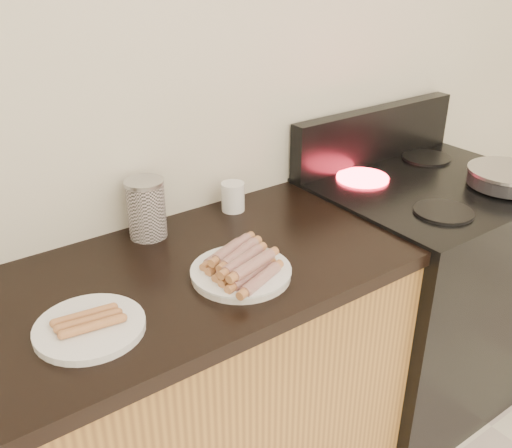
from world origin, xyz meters
TOP-DOWN VIEW (x-y plane):
  - wall_back at (0.00, 2.00)m, footprint 4.00×0.04m
  - stove at (0.78, 1.68)m, footprint 0.76×0.65m
  - stove_panel at (0.78, 1.96)m, footprint 0.76×0.06m
  - burner_near_left at (0.61, 1.51)m, footprint 0.18×0.18m
  - burner_near_right at (0.95, 1.51)m, footprint 0.18×0.18m
  - burner_far_left at (0.61, 1.84)m, footprint 0.18×0.18m
  - burner_far_right at (0.95, 1.84)m, footprint 0.18×0.18m
  - frying_pan at (0.94, 1.51)m, footprint 0.26×0.46m
  - main_plate at (-0.08, 1.58)m, footprint 0.26×0.26m
  - side_plate at (-0.47, 1.59)m, footprint 0.28×0.28m
  - hotdog_pile at (-0.08, 1.58)m, footprint 0.14×0.23m
  - plain_sausages at (-0.47, 1.59)m, footprint 0.13×0.09m
  - canister at (-0.17, 1.92)m, footprint 0.11×0.11m
  - mug at (0.12, 1.92)m, footprint 0.08×0.08m

SIDE VIEW (x-z plane):
  - stove at x=0.78m, z-range 0.00..0.91m
  - main_plate at x=-0.08m, z-range 0.90..0.92m
  - side_plate at x=-0.47m, z-range 0.90..0.92m
  - burner_near_left at x=0.61m, z-range 0.91..0.92m
  - burner_near_right at x=0.95m, z-range 0.91..0.92m
  - burner_far_left at x=0.61m, z-range 0.91..0.92m
  - burner_far_right at x=0.95m, z-range 0.91..0.92m
  - plain_sausages at x=-0.47m, z-range 0.92..0.94m
  - hotdog_pile at x=-0.08m, z-range 0.91..0.97m
  - mug at x=0.12m, z-range 0.90..0.99m
  - frying_pan at x=0.94m, z-range 0.92..0.98m
  - canister at x=-0.17m, z-range 0.90..1.07m
  - stove_panel at x=0.78m, z-range 0.91..1.11m
  - wall_back at x=0.00m, z-range 0.00..2.60m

